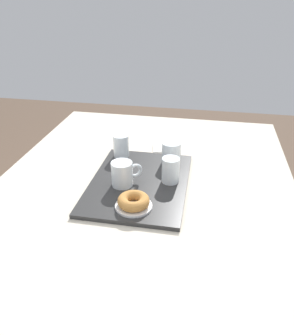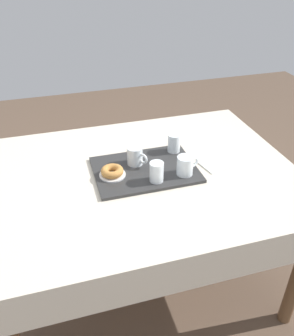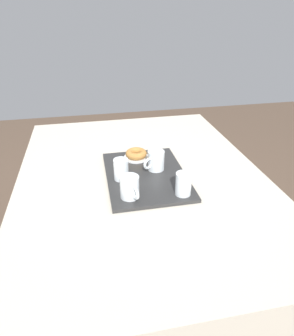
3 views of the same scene
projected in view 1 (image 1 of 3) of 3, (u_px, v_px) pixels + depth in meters
name	position (u px, v px, depth m)	size (l,w,h in m)	color
ground_plane	(143.00, 323.00, 1.54)	(6.00, 6.00, 0.00)	brown
dining_table	(142.00, 207.00, 1.22)	(1.44, 1.07, 0.73)	beige
serving_tray	(139.00, 183.00, 1.20)	(0.47, 0.34, 0.01)	#2D2D2D
tea_mug_left	(123.00, 174.00, 1.16)	(0.08, 0.10, 0.09)	white
tea_mug_right	(171.00, 153.00, 1.30)	(0.11, 0.07, 0.09)	white
water_glass_near	(121.00, 147.00, 1.35)	(0.06, 0.06, 0.09)	white
water_glass_far	(171.00, 171.00, 1.18)	(0.06, 0.06, 0.09)	white
donut_plate_left	(135.00, 206.00, 1.06)	(0.12, 0.12, 0.01)	white
sugar_donut_left	(135.00, 201.00, 1.05)	(0.10, 0.10, 0.03)	#BC7F3D
paper_napkin	(166.00, 147.00, 1.48)	(0.11, 0.11, 0.01)	white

